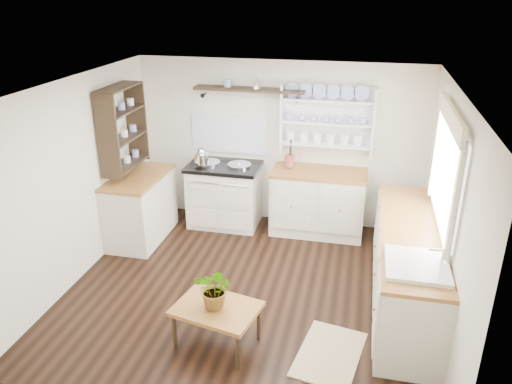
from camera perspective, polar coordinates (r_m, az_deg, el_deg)
floor at (r=5.81m, az=-0.89°, el=-10.98°), size 4.00×3.80×0.01m
wall_back at (r=7.00m, az=2.71°, el=5.51°), size 4.00×0.02×2.30m
wall_right at (r=5.20m, az=21.01°, el=-2.38°), size 0.02×3.80×2.30m
wall_left at (r=6.02m, az=-19.82°, el=1.19°), size 0.02×3.80×2.30m
ceiling at (r=4.91m, az=-1.06°, el=11.91°), size 4.00×3.80×0.01m
window at (r=5.18m, az=20.90°, el=2.52°), size 0.08×1.55×1.22m
aga_cooker at (r=7.09m, az=-3.61°, el=-0.24°), size 1.00×0.70×0.93m
back_cabinets at (r=6.89m, az=7.07°, el=-1.06°), size 1.27×0.63×0.90m
right_cabinets at (r=5.56m, az=16.82°, el=-8.16°), size 0.62×2.43×0.90m
belfast_sink at (r=4.74m, az=17.74°, el=-9.20°), size 0.55×0.60×0.45m
left_cabinets at (r=6.86m, az=-13.07°, el=-1.64°), size 0.62×1.13×0.90m
plate_rack at (r=6.78m, az=8.19°, el=8.29°), size 1.20×0.22×0.90m
high_shelf at (r=6.78m, az=-0.76°, el=11.57°), size 1.50×0.29×0.16m
left_shelving at (r=6.55m, az=-15.02°, el=7.19°), size 0.28×0.80×1.05m
kettle at (r=6.86m, az=-6.26°, el=4.12°), size 0.19×0.19×0.23m
utensil_crock at (r=6.82m, az=3.85°, el=3.58°), size 0.13×0.13×0.16m
center_table at (r=4.84m, az=-4.53°, el=-13.40°), size 0.87×0.70×0.42m
potted_plant at (r=4.70m, az=-4.62°, el=-10.96°), size 0.42×0.38×0.40m
floor_rug at (r=4.97m, az=8.38°, el=-17.85°), size 0.69×0.93×0.02m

